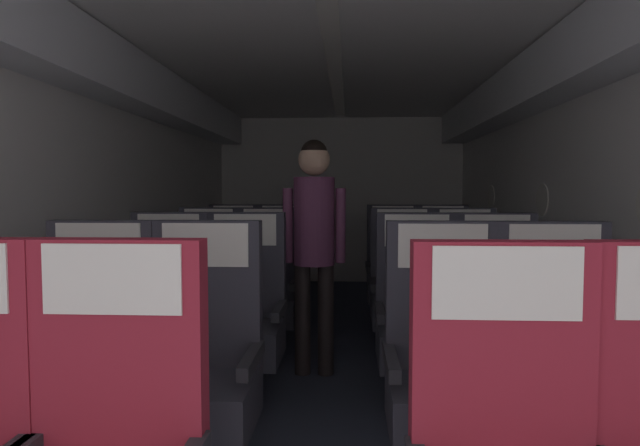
% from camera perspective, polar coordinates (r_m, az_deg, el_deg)
% --- Properties ---
extents(ground, '(3.61, 8.15, 0.02)m').
position_cam_1_polar(ground, '(3.85, 1.19, -15.96)').
color(ground, '#2D3342').
extents(fuselage_shell, '(3.49, 7.80, 2.33)m').
position_cam_1_polar(fuselage_shell, '(3.93, 1.37, 9.25)').
color(fuselage_shell, silver).
rests_on(fuselage_shell, ground).
extents(seat_b_left_window, '(0.53, 0.49, 1.13)m').
position_cam_1_polar(seat_b_left_window, '(2.72, -22.91, -13.85)').
color(seat_b_left_window, '#38383D').
rests_on(seat_b_left_window, ground).
extents(seat_b_left_aisle, '(0.53, 0.49, 1.13)m').
position_cam_1_polar(seat_b_left_aisle, '(2.56, -12.40, -14.76)').
color(seat_b_left_aisle, '#38383D').
rests_on(seat_b_left_aisle, ground).
extents(seat_b_right_aisle, '(0.53, 0.49, 1.13)m').
position_cam_1_polar(seat_b_right_aisle, '(2.65, 23.90, -14.36)').
color(seat_b_right_aisle, '#38383D').
rests_on(seat_b_right_aisle, ground).
extents(seat_b_right_window, '(0.53, 0.49, 1.13)m').
position_cam_1_polar(seat_b_right_window, '(2.52, 12.99, -15.06)').
color(seat_b_right_window, '#38383D').
rests_on(seat_b_right_window, ground).
extents(seat_c_left_window, '(0.53, 0.49, 1.13)m').
position_cam_1_polar(seat_c_left_window, '(3.58, -16.02, -9.53)').
color(seat_c_left_window, '#38383D').
rests_on(seat_c_left_window, ground).
extents(seat_c_left_aisle, '(0.53, 0.49, 1.13)m').
position_cam_1_polar(seat_c_left_aisle, '(3.47, -8.12, -9.86)').
color(seat_c_left_aisle, '#38383D').
rests_on(seat_c_left_aisle, ground).
extents(seat_c_right_aisle, '(0.53, 0.49, 1.13)m').
position_cam_1_polar(seat_c_right_aisle, '(3.52, 18.39, -9.80)').
color(seat_c_right_aisle, '#38383D').
rests_on(seat_c_right_aisle, ground).
extents(seat_c_right_window, '(0.53, 0.49, 1.13)m').
position_cam_1_polar(seat_c_right_window, '(3.42, 10.26, -10.07)').
color(seat_c_right_window, '#38383D').
rests_on(seat_c_right_window, ground).
extents(seat_d_left_window, '(0.53, 0.49, 1.13)m').
position_cam_1_polar(seat_d_left_window, '(4.49, -11.87, -6.85)').
color(seat_d_left_window, '#38383D').
rests_on(seat_d_left_window, ground).
extents(seat_d_left_aisle, '(0.53, 0.49, 1.13)m').
position_cam_1_polar(seat_d_left_aisle, '(4.40, -5.65, -7.01)').
color(seat_d_left_aisle, '#38383D').
rests_on(seat_d_left_aisle, ground).
extents(seat_d_right_aisle, '(0.53, 0.49, 1.13)m').
position_cam_1_polar(seat_d_right_aisle, '(4.43, 15.16, -7.04)').
color(seat_d_right_aisle, '#38383D').
rests_on(seat_d_right_aisle, ground).
extents(seat_d_right_window, '(0.53, 0.49, 1.13)m').
position_cam_1_polar(seat_d_right_window, '(4.37, 8.70, -7.11)').
color(seat_d_right_window, '#38383D').
rests_on(seat_d_right_window, ground).
extents(seat_e_left_window, '(0.53, 0.49, 1.13)m').
position_cam_1_polar(seat_e_left_window, '(5.41, -9.28, -5.07)').
color(seat_e_left_window, '#38383D').
rests_on(seat_e_left_window, ground).
extents(seat_e_left_aisle, '(0.53, 0.49, 1.13)m').
position_cam_1_polar(seat_e_left_aisle, '(5.33, -4.09, -5.16)').
color(seat_e_left_aisle, '#38383D').
rests_on(seat_e_left_aisle, ground).
extents(seat_e_right_aisle, '(0.53, 0.49, 1.13)m').
position_cam_1_polar(seat_e_right_aisle, '(5.37, 12.92, -5.17)').
color(seat_e_right_aisle, '#38383D').
rests_on(seat_e_right_aisle, ground).
extents(seat_e_right_window, '(0.53, 0.49, 1.13)m').
position_cam_1_polar(seat_e_right_window, '(5.29, 7.71, -5.26)').
color(seat_e_right_window, '#38383D').
rests_on(seat_e_right_window, ground).
extents(flight_attendant, '(0.43, 0.28, 1.61)m').
position_cam_1_polar(flight_attendant, '(3.68, -0.63, -0.82)').
color(flight_attendant, black).
rests_on(flight_attendant, ground).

